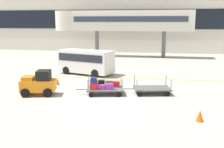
# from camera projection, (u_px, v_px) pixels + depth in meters

# --- Properties ---
(ground_plane) EXTENTS (120.00, 120.00, 0.00)m
(ground_plane) POSITION_uv_depth(u_px,v_px,m) (105.00, 100.00, 15.65)
(ground_plane) COLOR #9E9B91
(apron_lead_line) EXTENTS (18.39, 1.41, 0.01)m
(apron_lead_line) POSITION_uv_depth(u_px,v_px,m) (164.00, 80.00, 21.19)
(apron_lead_line) COLOR yellow
(apron_lead_line) RESTS_ON ground_plane
(terminal_building) EXTENTS (58.86, 2.51, 8.92)m
(terminal_building) POSITION_uv_depth(u_px,v_px,m) (142.00, 22.00, 39.80)
(terminal_building) COLOR beige
(terminal_building) RESTS_ON ground_plane
(jet_bridge) EXTENTS (18.11, 3.00, 5.97)m
(jet_bridge) POSITION_uv_depth(u_px,v_px,m) (117.00, 21.00, 34.52)
(jet_bridge) COLOR silver
(jet_bridge) RESTS_ON ground_plane
(baggage_tug) EXTENTS (2.30, 1.63, 1.58)m
(baggage_tug) POSITION_uv_depth(u_px,v_px,m) (39.00, 83.00, 16.61)
(baggage_tug) COLOR orange
(baggage_tug) RESTS_ON ground_plane
(baggage_cart_lead) EXTENTS (3.09, 1.89, 1.18)m
(baggage_cart_lead) POSITION_uv_depth(u_px,v_px,m) (103.00, 86.00, 16.84)
(baggage_cart_lead) COLOR #4C4C4F
(baggage_cart_lead) RESTS_ON ground_plane
(baggage_cart_middle) EXTENTS (3.09, 1.89, 1.10)m
(baggage_cart_middle) POSITION_uv_depth(u_px,v_px,m) (152.00, 89.00, 16.97)
(baggage_cart_middle) COLOR #4C4C4F
(baggage_cart_middle) RESTS_ON ground_plane
(shuttle_van) EXTENTS (5.15, 3.23, 2.10)m
(shuttle_van) POSITION_uv_depth(u_px,v_px,m) (86.00, 60.00, 23.22)
(shuttle_van) COLOR silver
(shuttle_van) RESTS_ON ground_plane
(safety_cone_near) EXTENTS (0.36, 0.36, 0.55)m
(safety_cone_near) POSITION_uv_depth(u_px,v_px,m) (200.00, 116.00, 12.28)
(safety_cone_near) COLOR #EA590F
(safety_cone_near) RESTS_ON ground_plane
(safety_cone_far) EXTENTS (0.36, 0.36, 0.55)m
(safety_cone_far) POSITION_uv_depth(u_px,v_px,m) (57.00, 81.00, 19.42)
(safety_cone_far) COLOR orange
(safety_cone_far) RESTS_ON ground_plane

